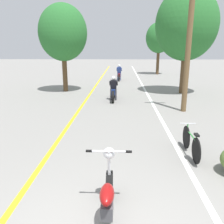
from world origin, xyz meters
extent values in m
cube|color=yellow|center=(-1.70, 12.68, 0.00)|extent=(0.14, 48.00, 0.01)
cube|color=white|center=(2.01, 12.68, 0.00)|extent=(0.14, 48.00, 0.01)
cylinder|color=brown|center=(3.27, 8.30, 3.10)|extent=(0.24, 0.24, 6.20)
cylinder|color=#513A23|center=(4.31, 13.00, 1.54)|extent=(0.32, 0.32, 3.08)
ellipsoid|color=#286B2D|center=(4.31, 13.00, 4.29)|extent=(3.84, 3.46, 4.42)
cylinder|color=#513A23|center=(4.36, 24.48, 1.53)|extent=(0.32, 0.32, 3.06)
ellipsoid|color=#286B2D|center=(4.36, 24.48, 3.96)|extent=(2.85, 2.56, 3.28)
cylinder|color=#513A23|center=(-3.51, 13.37, 1.42)|extent=(0.32, 0.32, 2.85)
ellipsoid|color=#286B2D|center=(-3.51, 13.37, 3.85)|extent=(3.16, 2.84, 3.63)
cylinder|color=black|center=(0.11, 1.46, 0.28)|extent=(0.12, 0.57, 0.57)
ellipsoid|color=maroon|center=(0.11, 0.68, 0.60)|extent=(0.24, 0.57, 0.22)
cube|color=#4C4C51|center=(0.11, 0.68, 0.33)|extent=(0.20, 0.36, 0.24)
cylinder|color=silver|center=(0.11, 1.37, 0.69)|extent=(0.06, 0.23, 0.82)
cylinder|color=silver|center=(0.11, 1.28, 1.09)|extent=(0.72, 0.04, 0.04)
cylinder|color=black|center=(-0.25, 1.28, 1.09)|extent=(0.11, 0.05, 0.05)
cylinder|color=black|center=(0.47, 1.28, 1.09)|extent=(0.11, 0.05, 0.05)
sphere|color=silver|center=(0.11, 1.37, 1.01)|extent=(0.22, 0.22, 0.22)
cylinder|color=black|center=(-0.12, 11.35, 0.32)|extent=(0.12, 0.65, 0.65)
cylinder|color=black|center=(-0.12, 9.90, 0.32)|extent=(0.12, 0.65, 0.65)
cube|color=navy|center=(-0.12, 10.63, 0.50)|extent=(0.20, 0.93, 0.28)
cylinder|color=silver|center=(-0.12, 11.25, 1.00)|extent=(0.50, 0.03, 0.03)
cylinder|color=#38383D|center=(-0.25, 10.58, 0.32)|extent=(0.11, 0.11, 0.64)
cylinder|color=#38383D|center=(0.01, 10.58, 0.32)|extent=(0.11, 0.11, 0.64)
cube|color=black|center=(-0.12, 10.61, 0.89)|extent=(0.34, 0.27, 0.52)
cylinder|color=black|center=(-0.32, 10.77, 0.94)|extent=(0.08, 0.41, 0.32)
cylinder|color=black|center=(0.08, 10.77, 0.94)|extent=(0.08, 0.41, 0.32)
sphere|color=white|center=(-0.12, 10.65, 1.26)|extent=(0.23, 0.23, 0.23)
cylinder|color=black|center=(0.10, 19.85, 0.31)|extent=(0.12, 0.63, 0.63)
cylinder|color=black|center=(0.10, 18.46, 0.31)|extent=(0.12, 0.63, 0.63)
cube|color=maroon|center=(0.10, 19.16, 0.49)|extent=(0.20, 0.89, 0.28)
cylinder|color=silver|center=(0.10, 19.75, 0.98)|extent=(0.50, 0.03, 0.03)
cylinder|color=slate|center=(-0.03, 19.11, 0.32)|extent=(0.11, 0.11, 0.63)
cylinder|color=slate|center=(0.23, 19.11, 0.32)|extent=(0.11, 0.11, 0.63)
cube|color=navy|center=(0.10, 19.14, 0.92)|extent=(0.34, 0.28, 0.60)
cylinder|color=navy|center=(-0.10, 19.30, 0.98)|extent=(0.08, 0.47, 0.37)
cylinder|color=navy|center=(0.30, 19.30, 0.98)|extent=(0.08, 0.47, 0.37)
sphere|color=white|center=(0.10, 19.18, 1.33)|extent=(0.23, 0.23, 0.23)
cylinder|color=black|center=(2.27, 4.00, 0.34)|extent=(0.04, 0.68, 0.68)
cylinder|color=black|center=(2.27, 3.03, 0.34)|extent=(0.04, 0.68, 0.68)
cylinder|color=#2D8C38|center=(2.27, 3.51, 0.58)|extent=(0.04, 0.78, 0.04)
cylinder|color=#2D8C38|center=(2.27, 3.11, 0.54)|extent=(0.03, 0.03, 0.41)
cube|color=black|center=(2.27, 3.11, 0.74)|extent=(0.10, 0.20, 0.05)
cylinder|color=#2D8C38|center=(2.27, 3.95, 0.56)|extent=(0.03, 0.03, 0.44)
cylinder|color=silver|center=(2.27, 3.95, 0.78)|extent=(0.44, 0.03, 0.03)
camera|label=1|loc=(0.33, -2.66, 2.90)|focal=38.00mm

